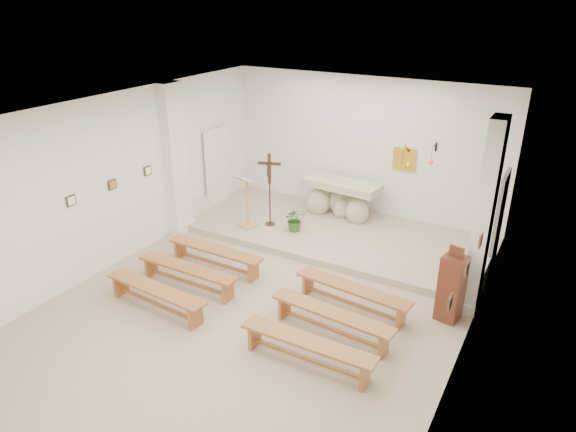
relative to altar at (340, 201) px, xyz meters
The scene contains 29 objects.
ground 4.44m from the altar, 86.13° to the right, with size 7.00×10.00×0.00m, color tan.
wall_left 5.57m from the altar, 125.94° to the right, with size 0.02×10.00×3.50m, color white.
wall_right 5.94m from the altar, 49.30° to the right, with size 0.02×10.00×3.50m, color white.
wall_back 1.39m from the altar, 63.11° to the left, with size 7.00×0.02×3.50m, color white.
ceiling 5.31m from the altar, 86.13° to the right, with size 7.00×10.00×0.02m, color silver.
sanctuary_platform 1.05m from the altar, 71.75° to the right, with size 6.98×3.00×0.15m, color #B9AB8E.
pilaster_left 4.09m from the altar, 141.97° to the right, with size 0.26×0.55×3.50m, color white.
pilaster_right 4.55m from the altar, 33.23° to the right, with size 0.26×0.55×3.50m, color white.
gold_wall_relief 1.84m from the altar, 22.46° to the left, with size 0.55×0.04×0.55m, color gold.
sanctuary_lamp 2.43m from the altar, ahead, with size 0.11×0.36×0.44m.
station_frame_left_front 6.21m from the altar, 121.37° to the right, with size 0.03×0.20×0.20m, color #45321E.
station_frame_left_mid 5.40m from the altar, 127.04° to the right, with size 0.03×0.20×0.20m, color #45321E.
station_frame_left_rear 4.66m from the altar, 134.72° to the right, with size 0.03×0.20×0.20m, color #45321E.
station_frame_right_front 6.53m from the altar, 54.09° to the right, with size 0.03×0.20×0.20m, color #45321E.
station_frame_right_mid 5.77m from the altar, 48.13° to the right, with size 0.03×0.20×0.20m, color #45321E.
station_frame_right_rear 5.09m from the altar, 40.37° to the right, with size 0.03×0.20×0.20m, color #45321E.
radiator_left 3.57m from the altar, 151.47° to the right, with size 0.10×0.85×0.52m, color silver.
radiator_right 4.11m from the altar, 24.55° to the right, with size 0.10×0.85×0.52m, color silver.
altar is the anchor object (origin of this frame).
lectern 2.38m from the altar, 133.64° to the right, with size 0.53×0.48×1.28m.
crucifix_stand 1.93m from the altar, 131.53° to the right, with size 0.52×0.23×1.77m.
potted_plant 1.46m from the altar, 111.00° to the right, with size 0.51×0.44×0.56m, color #2D5B24.
donation_pedestal 4.50m from the altar, 40.98° to the right, with size 0.44×0.44×1.41m.
bench_left_front 3.73m from the altar, 109.20° to the right, with size 2.19×0.38×0.46m.
bench_right_front 3.96m from the altar, 62.63° to the right, with size 2.21×0.56×0.46m.
bench_left_second 4.56m from the altar, 105.59° to the right, with size 2.19×0.36×0.46m.
bench_right_second 4.75m from the altar, 67.48° to the right, with size 2.21×0.52×0.46m.
bench_left_third 5.40m from the altar, 103.10° to the right, with size 2.20×0.49×0.46m.
bench_right_third 5.57m from the altar, 70.92° to the right, with size 2.19×0.36×0.46m.
Camera 1 is at (4.38, -6.50, 5.26)m, focal length 32.00 mm.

